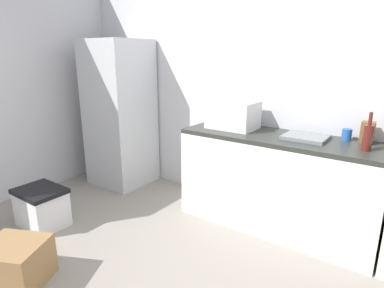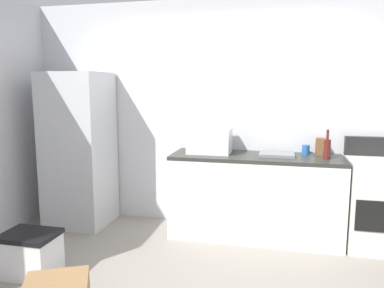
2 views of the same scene
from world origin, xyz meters
name	(u,v)px [view 1 (image 1 of 2)]	position (x,y,z in m)	size (l,w,h in m)	color
ground_plane	(173,280)	(0.00, 0.00, 0.00)	(6.00, 6.00, 0.00)	gray
wall_back	(267,86)	(0.00, 1.55, 1.30)	(5.00, 0.10, 2.60)	silver
kitchen_counter	(276,182)	(0.30, 1.20, 0.45)	(1.80, 0.60, 0.90)	white
refrigerator	(120,114)	(-1.75, 1.15, 0.89)	(0.68, 0.66, 1.78)	silver
microwave	(233,115)	(-0.21, 1.24, 1.04)	(0.46, 0.34, 0.27)	white
sink_basin	(306,137)	(0.52, 1.24, 0.92)	(0.36, 0.32, 0.03)	slate
wine_bottle	(368,137)	(1.00, 1.15, 1.01)	(0.07, 0.07, 0.30)	#591E19
coffee_mug	(347,135)	(0.82, 1.39, 0.95)	(0.08, 0.08, 0.10)	#2659A5
knife_block	(367,132)	(0.97, 1.40, 0.99)	(0.10, 0.10, 0.18)	brown
cardboard_box_medium	(15,264)	(-0.91, -0.68, 0.16)	(0.42, 0.38, 0.32)	olive
storage_bin	(42,207)	(-1.53, -0.11, 0.19)	(0.46, 0.36, 0.38)	silver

